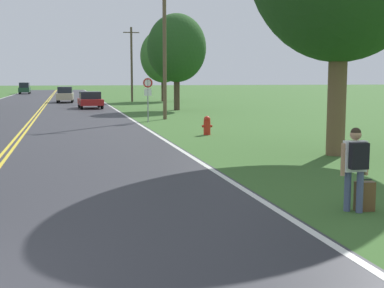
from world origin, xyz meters
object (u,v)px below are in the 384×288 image
object	(u,v)px
tree_far_back	(177,48)
car_dark_green_suv_mid_far	(25,88)
tree_mid_treeline	(163,56)
car_red_sedan_approaching	(90,100)
fire_hydrant	(207,125)
hitchhiker_person	(356,161)
suitcase	(365,196)
traffic_sign	(148,89)
car_champagne_sedan_mid_near	(65,94)

from	to	relation	value
tree_far_back	car_dark_green_suv_mid_far	bearing A→B (deg)	106.89
tree_mid_treeline	car_red_sedan_approaching	distance (m)	16.48
fire_hydrant	tree_far_back	size ratio (longest dim) A/B	0.11
tree_mid_treeline	car_dark_green_suv_mid_far	xyz separation A→B (m)	(-17.89, 34.87, -4.18)
hitchhiker_person	suitcase	xyz separation A→B (m)	(0.26, 0.06, -0.73)
fire_hydrant	traffic_sign	size ratio (longest dim) A/B	0.33
hitchhiker_person	car_dark_green_suv_mid_far	bearing A→B (deg)	13.50
suitcase	car_dark_green_suv_mid_far	world-z (taller)	car_dark_green_suv_mid_far
tree_far_back	car_dark_green_suv_mid_far	size ratio (longest dim) A/B	1.68
car_red_sedan_approaching	tree_mid_treeline	bearing A→B (deg)	142.95
fire_hydrant	car_champagne_sedan_mid_near	xyz separation A→B (m)	(-6.50, 36.46, 0.43)
tree_mid_treeline	tree_far_back	world-z (taller)	tree_mid_treeline
tree_mid_treeline	suitcase	bearing A→B (deg)	-95.79
traffic_sign	car_champagne_sedan_mid_near	xyz separation A→B (m)	(-4.89, 28.68, -1.14)
suitcase	tree_far_back	xyz separation A→B (m)	(3.22, 34.30, 4.81)
traffic_sign	car_champagne_sedan_mid_near	size ratio (longest dim) A/B	0.54
suitcase	tree_mid_treeline	xyz separation A→B (m)	(5.24, 51.69, 4.88)
traffic_sign	tree_far_back	bearing A→B (deg)	70.45
fire_hydrant	tree_mid_treeline	bearing A→B (deg)	82.92
suitcase	traffic_sign	bearing A→B (deg)	7.82
suitcase	fire_hydrant	bearing A→B (deg)	2.84
car_champagne_sedan_mid_near	car_dark_green_suv_mid_far	size ratio (longest dim) A/B	1.04
fire_hydrant	car_red_sedan_approaching	bearing A→B (deg)	100.32
fire_hydrant	car_champagne_sedan_mid_near	size ratio (longest dim) A/B	0.18
hitchhiker_person	fire_hydrant	bearing A→B (deg)	1.84
car_champagne_sedan_mid_near	tree_mid_treeline	bearing A→B (deg)	94.77
suitcase	tree_mid_treeline	world-z (taller)	tree_mid_treeline
hitchhiker_person	suitcase	distance (m)	0.78
car_dark_green_suv_mid_far	traffic_sign	bearing A→B (deg)	-169.91
fire_hydrant	suitcase	bearing A→B (deg)	-92.52
traffic_sign	car_dark_green_suv_mid_far	world-z (taller)	traffic_sign
tree_mid_treeline	car_champagne_sedan_mid_near	xyz separation A→B (m)	(-11.09, -0.50, -4.31)
suitcase	traffic_sign	size ratio (longest dim) A/B	0.24
traffic_sign	car_red_sedan_approaching	xyz separation A→B (m)	(-2.73, 16.06, -1.25)
traffic_sign	car_champagne_sedan_mid_near	bearing A→B (deg)	99.67
tree_far_back	car_dark_green_suv_mid_far	world-z (taller)	tree_far_back
tree_far_back	car_champagne_sedan_mid_near	xyz separation A→B (m)	(-9.07, 16.89, -4.23)
hitchhiker_person	tree_mid_treeline	bearing A→B (deg)	-0.71
suitcase	traffic_sign	distance (m)	22.59
suitcase	hitchhiker_person	bearing A→B (deg)	108.11
fire_hydrant	car_red_sedan_approaching	world-z (taller)	car_red_sedan_approaching
fire_hydrant	tree_mid_treeline	xyz separation A→B (m)	(4.59, 36.96, 4.73)
tree_far_back	car_champagne_sedan_mid_near	world-z (taller)	tree_far_back
hitchhiker_person	fire_hydrant	xyz separation A→B (m)	(0.91, 14.79, -0.58)
car_dark_green_suv_mid_far	car_champagne_sedan_mid_near	bearing A→B (deg)	-169.37
traffic_sign	tree_mid_treeline	world-z (taller)	tree_mid_treeline
tree_mid_treeline	tree_far_back	xyz separation A→B (m)	(-2.02, -17.40, -0.08)
car_champagne_sedan_mid_near	car_red_sedan_approaching	bearing A→B (deg)	11.89
hitchhiker_person	tree_far_back	world-z (taller)	tree_far_back
suitcase	tree_mid_treeline	size ratio (longest dim) A/B	0.08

